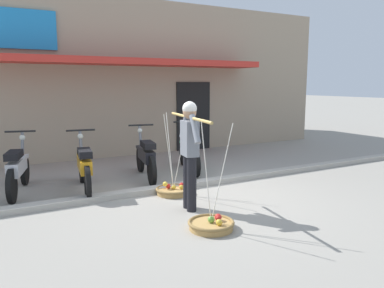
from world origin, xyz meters
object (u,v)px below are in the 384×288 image
object	(u,v)px
fruit_basket_right_side	(174,190)
motorcycle_end_of_row	(189,151)
motorcycle_third_in_row	(146,157)
fruit_vendor	(190,148)
motorcycle_second_in_row	(84,167)
motorcycle_nearest_shop	(18,169)
fruit_basket_left_side	(211,224)

from	to	relation	value
fruit_basket_right_side	motorcycle_end_of_row	world-z (taller)	fruit_basket_right_side
motorcycle_third_in_row	fruit_vendor	bearing A→B (deg)	-94.06
motorcycle_second_in_row	motorcycle_nearest_shop	bearing A→B (deg)	161.17
fruit_vendor	motorcycle_third_in_row	distance (m)	2.25
fruit_vendor	motorcycle_second_in_row	bearing A→B (deg)	122.20
fruit_vendor	motorcycle_third_in_row	xyz separation A→B (m)	(0.15, 2.18, -0.53)
fruit_vendor	motorcycle_second_in_row	world-z (taller)	fruit_vendor
motorcycle_nearest_shop	motorcycle_end_of_row	bearing A→B (deg)	1.61
fruit_basket_left_side	motorcycle_third_in_row	size ratio (longest dim) A/B	0.81
fruit_basket_left_side	motorcycle_second_in_row	world-z (taller)	fruit_basket_left_side
fruit_basket_right_side	motorcycle_third_in_row	size ratio (longest dim) A/B	0.81
fruit_basket_right_side	motorcycle_nearest_shop	distance (m)	2.81
motorcycle_second_in_row	motorcycle_end_of_row	size ratio (longest dim) A/B	1.02
fruit_vendor	fruit_basket_right_side	distance (m)	1.27
fruit_basket_right_side	motorcycle_third_in_row	xyz separation A→B (m)	(0.01, 1.31, 0.38)
motorcycle_third_in_row	motorcycle_second_in_row	bearing A→B (deg)	-167.17
fruit_basket_right_side	motorcycle_third_in_row	bearing A→B (deg)	89.72
fruit_vendor	motorcycle_second_in_row	xyz separation A→B (m)	(-1.18, 1.88, -0.53)
fruit_basket_right_side	motorcycle_second_in_row	bearing A→B (deg)	143.02
fruit_basket_left_side	fruit_basket_right_side	bearing A→B (deg)	80.61
motorcycle_second_in_row	motorcycle_third_in_row	distance (m)	1.37
motorcycle_nearest_shop	motorcycle_third_in_row	world-z (taller)	same
fruit_vendor	fruit_basket_right_side	bearing A→B (deg)	80.37
fruit_basket_left_side	motorcycle_end_of_row	xyz separation A→B (m)	(1.42, 3.22, 0.38)
motorcycle_third_in_row	motorcycle_end_of_row	xyz separation A→B (m)	(1.12, 0.17, 0.00)
fruit_basket_right_side	motorcycle_third_in_row	distance (m)	1.36
fruit_vendor	motorcycle_nearest_shop	bearing A→B (deg)	135.26
motorcycle_second_in_row	motorcycle_end_of_row	bearing A→B (deg)	10.84
motorcycle_second_in_row	motorcycle_third_in_row	bearing A→B (deg)	12.83
motorcycle_third_in_row	fruit_basket_left_side	bearing A→B (deg)	-95.53
motorcycle_third_in_row	motorcycle_end_of_row	size ratio (longest dim) A/B	1.02
motorcycle_end_of_row	motorcycle_third_in_row	bearing A→B (deg)	-171.58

